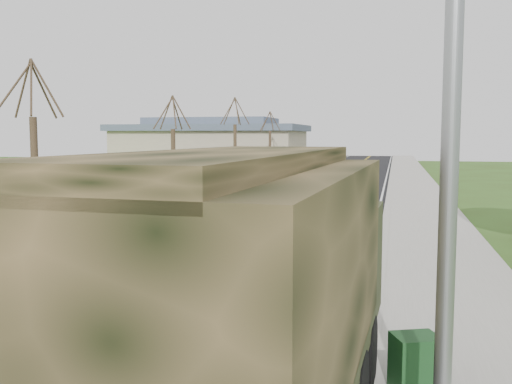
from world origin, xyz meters
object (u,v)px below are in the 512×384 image
(suv_champagne, at_px, (222,199))
(sedan_silver, at_px, (304,183))
(utility_box_near, at_px, (415,364))
(military_truck, at_px, (247,287))

(suv_champagne, distance_m, sedan_silver, 9.74)
(utility_box_near, bearing_deg, military_truck, -155.66)
(sedan_silver, relative_size, utility_box_near, 5.89)
(suv_champagne, bearing_deg, utility_box_near, -57.96)
(suv_champagne, bearing_deg, sedan_silver, 83.52)
(sedan_silver, height_order, utility_box_near, sedan_silver)
(sedan_silver, bearing_deg, suv_champagne, -96.16)
(military_truck, height_order, utility_box_near, military_truck)
(utility_box_near, bearing_deg, suv_champagne, 92.72)
(suv_champagne, height_order, utility_box_near, suv_champagne)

